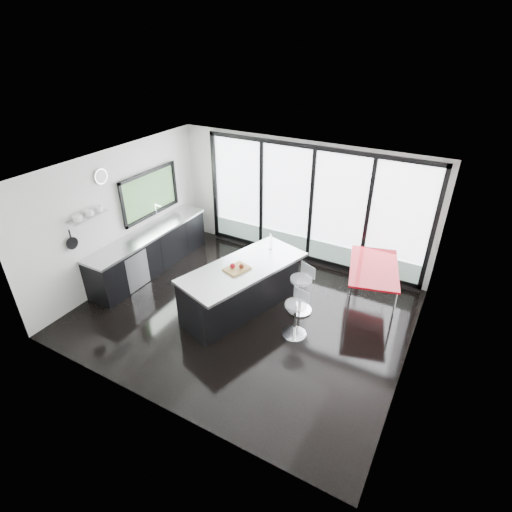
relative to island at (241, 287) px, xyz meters
The scene contains 11 objects.
floor 0.53m from the island, 41.27° to the right, with size 6.00×5.00×0.00m, color black.
ceiling 2.29m from the island, 41.27° to the right, with size 6.00×5.00×0.00m, color white.
wall_back 2.51m from the island, 80.70° to the left, with size 6.00×0.09×2.80m.
wall_front 2.75m from the island, 87.45° to the right, with size 6.00×0.00×2.80m, color silver.
wall_left 3.05m from the island, behind, with size 0.26×5.00×2.80m.
wall_right 3.24m from the island, ahead, with size 0.00×5.00×2.80m, color silver.
counter_cabinets 2.57m from the island, behind, with size 0.69×3.24×1.36m.
island is the anchor object (origin of this frame).
bar_stool_near 1.26m from the island, ahead, with size 0.44×0.44×0.70m, color silver.
bar_stool_far 1.14m from the island, 25.05° to the left, with size 0.48×0.48×0.76m, color silver.
red_table 2.56m from the island, 33.58° to the left, with size 0.89×1.56×0.84m, color #96050E.
Camera 1 is at (3.21, -5.28, 4.85)m, focal length 28.00 mm.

